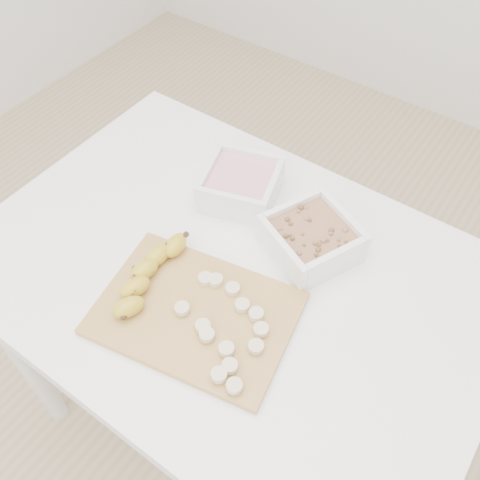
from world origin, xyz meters
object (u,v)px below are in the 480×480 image
Objects in this scene: bowl_yogurt at (241,184)px; bowl_granola at (311,238)px; banana at (148,275)px; table at (232,297)px; cutting_board at (196,313)px.

bowl_granola is at bearing -12.24° from bowl_yogurt.
banana is at bearing -90.72° from bowl_yogurt.
bowl_yogurt is at bearing 167.76° from bowl_granola.
bowl_yogurt is at bearing 119.78° from table.
table is 0.21m from bowl_granola.
bowl_granola is (0.20, -0.04, 0.00)m from bowl_yogurt.
banana is at bearing -129.23° from bowl_granola.
banana reaches higher than table.
banana is (-0.10, -0.12, 0.13)m from table.
table is 4.90× the size of bowl_granola.
table is 2.92× the size of cutting_board.
bowl_granola is at bearing 52.58° from table.
bowl_yogurt reaches higher than table.
bowl_granola reaches higher than banana.
bowl_yogurt is 0.93× the size of banana.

